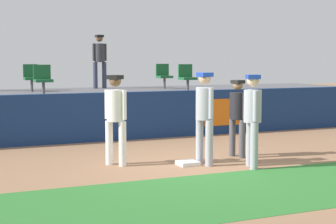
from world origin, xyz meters
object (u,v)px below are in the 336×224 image
at_px(first_base, 188,163).
at_px(spectator_capped, 100,57).
at_px(player_runner_visitor, 252,114).
at_px(player_fielder_home, 115,113).
at_px(seat_back_right, 164,75).
at_px(player_umpire, 237,113).
at_px(seat_back_left, 31,76).
at_px(player_coach_visitor, 205,112).
at_px(seat_front_right, 187,76).
at_px(seat_front_left, 43,78).

relative_size(first_base, spectator_capped, 0.22).
bearing_deg(player_runner_visitor, spectator_capped, -159.02).
height_order(player_fielder_home, player_runner_visitor, player_runner_visitor).
xyz_separation_m(first_base, seat_back_right, (2.50, 7.11, 1.60)).
xyz_separation_m(player_fielder_home, player_umpire, (2.75, -0.18, -0.07)).
relative_size(player_fielder_home, seat_back_right, 2.18).
relative_size(seat_back_right, seat_back_left, 1.00).
bearing_deg(first_base, player_coach_visitor, -17.17).
bearing_deg(seat_back_right, player_coach_visitor, -106.79).
height_order(seat_back_left, spectator_capped, spectator_capped).
relative_size(player_coach_visitor, player_umpire, 1.11).
bearing_deg(player_umpire, player_coach_visitor, -78.98).
bearing_deg(spectator_capped, player_fielder_home, 71.79).
bearing_deg(player_umpire, player_fielder_home, -107.62).
xyz_separation_m(player_coach_visitor, seat_front_right, (2.19, 5.41, 0.55)).
bearing_deg(player_runner_visitor, seat_front_left, -136.20).
bearing_deg(seat_back_right, seat_front_left, -157.80).
distance_m(player_fielder_home, seat_back_left, 6.58).
bearing_deg(seat_back_left, seat_front_left, -89.38).
height_order(seat_front_right, seat_back_right, same).
relative_size(seat_front_right, spectator_capped, 0.46).
xyz_separation_m(player_runner_visitor, seat_back_right, (1.44, 7.85, 0.57)).
xyz_separation_m(player_fielder_home, seat_front_right, (3.86, 4.73, 0.58)).
bearing_deg(seat_back_left, player_fielder_home, -84.94).
bearing_deg(first_base, player_fielder_home, 156.80).
bearing_deg(first_base, seat_back_right, 70.60).
bearing_deg(player_coach_visitor, spectator_capped, 170.11).
relative_size(player_runner_visitor, spectator_capped, 1.02).
distance_m(player_umpire, seat_back_left, 7.52).
xyz_separation_m(seat_front_left, seat_front_right, (4.42, -0.00, -0.00)).
bearing_deg(seat_back_right, spectator_capped, 152.74).
height_order(player_umpire, seat_back_left, seat_back_left).
bearing_deg(seat_front_left, player_umpire, -56.09).
distance_m(first_base, player_umpire, 1.73).
relative_size(player_fielder_home, player_umpire, 1.08).
bearing_deg(seat_front_right, player_runner_visitor, -103.52).
height_order(first_base, player_coach_visitor, player_coach_visitor).
distance_m(player_coach_visitor, seat_front_right, 5.86).
distance_m(first_base, seat_back_right, 7.71).
distance_m(player_fielder_home, seat_back_right, 7.61).
height_order(first_base, spectator_capped, spectator_capped).
distance_m(player_runner_visitor, spectator_capped, 8.95).
bearing_deg(player_coach_visitor, player_umpire, 106.48).
bearing_deg(player_fielder_home, player_umpire, 49.05).
height_order(first_base, seat_back_right, seat_back_right).
bearing_deg(seat_front_left, player_coach_visitor, -67.56).
distance_m(first_base, seat_front_right, 6.09).
bearing_deg(seat_back_left, seat_back_right, 0.00).
xyz_separation_m(seat_back_right, spectator_capped, (-1.95, 1.01, 0.58)).
bearing_deg(seat_front_right, seat_front_left, 180.00).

